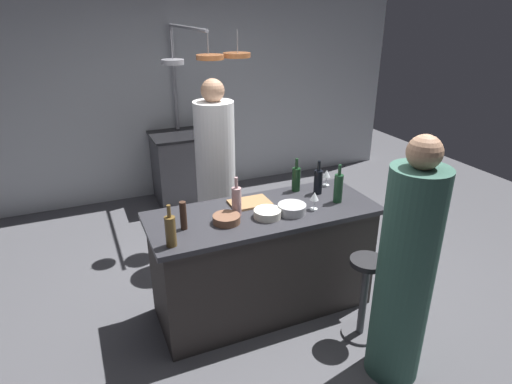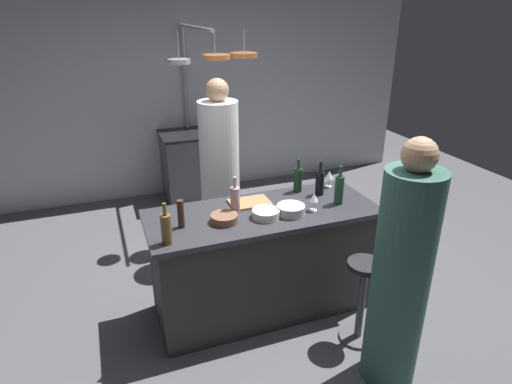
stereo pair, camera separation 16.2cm
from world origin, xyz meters
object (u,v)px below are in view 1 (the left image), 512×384
(cutting_board, at_px, (250,203))
(wine_bottle_amber, at_px, (171,231))
(stove_range, at_px, (185,167))
(wine_bottle_red, at_px, (296,179))
(wine_bottle_green, at_px, (338,188))
(wine_glass_near_right_guest, at_px, (314,197))
(chef, at_px, (216,179))
(guest_right, at_px, (405,274))
(mixing_bowl_ceramic, at_px, (268,213))
(mixing_bowl_steel, at_px, (292,209))
(wine_glass_near_left_guest, at_px, (327,174))
(bar_stool_right, at_px, (364,294))
(pepper_mill, at_px, (183,216))
(mixing_bowl_wooden, at_px, (226,219))
(wine_bottle_rose, at_px, (237,201))
(wine_bottle_dark, at_px, (318,181))

(cutting_board, bearing_deg, wine_bottle_amber, -151.06)
(stove_range, bearing_deg, wine_bottle_red, -79.14)
(wine_bottle_green, distance_m, wine_glass_near_right_guest, 0.25)
(chef, xyz_separation_m, wine_bottle_amber, (-0.72, -1.22, 0.19))
(guest_right, relative_size, mixing_bowl_ceramic, 8.23)
(mixing_bowl_steel, height_order, mixing_bowl_ceramic, mixing_bowl_steel)
(wine_bottle_red, relative_size, wine_glass_near_left_guest, 1.97)
(wine_glass_near_left_guest, distance_m, mixing_bowl_ceramic, 0.83)
(wine_glass_near_left_guest, xyz_separation_m, mixing_bowl_ceramic, (-0.74, -0.36, -0.07))
(stove_range, height_order, guest_right, guest_right)
(bar_stool_right, distance_m, pepper_mill, 1.46)
(chef, bearing_deg, wine_glass_near_right_guest, -68.78)
(mixing_bowl_wooden, bearing_deg, wine_bottle_rose, 36.08)
(guest_right, bearing_deg, mixing_bowl_ceramic, 122.11)
(wine_bottle_dark, distance_m, mixing_bowl_wooden, 0.92)
(mixing_bowl_steel, bearing_deg, mixing_bowl_wooden, 174.47)
(guest_right, relative_size, mixing_bowl_wooden, 8.42)
(chef, bearing_deg, pepper_mill, -119.60)
(bar_stool_right, bearing_deg, wine_glass_near_left_guest, 78.89)
(wine_bottle_rose, bearing_deg, cutting_board, 42.25)
(guest_right, height_order, cutting_board, guest_right)
(wine_bottle_green, distance_m, wine_bottle_amber, 1.40)
(chef, height_order, wine_bottle_dark, chef)
(stove_range, xyz_separation_m, mixing_bowl_wooden, (-0.33, -2.52, 0.48))
(wine_bottle_rose, height_order, wine_bottle_green, wine_bottle_green)
(wine_bottle_green, bearing_deg, wine_bottle_rose, 173.79)
(wine_bottle_amber, xyz_separation_m, mixing_bowl_steel, (0.96, 0.12, -0.08))
(cutting_board, relative_size, wine_bottle_amber, 1.09)
(wine_bottle_green, height_order, wine_glass_near_left_guest, wine_bottle_green)
(wine_glass_near_left_guest, bearing_deg, wine_bottle_red, 178.81)
(mixing_bowl_steel, bearing_deg, wine_bottle_amber, -173.05)
(bar_stool_right, relative_size, wine_bottle_green, 2.15)
(wine_glass_near_right_guest, bearing_deg, wine_bottle_green, 11.21)
(bar_stool_right, relative_size, mixing_bowl_steel, 3.14)
(mixing_bowl_ceramic, bearing_deg, wine_glass_near_left_guest, 26.23)
(wine_bottle_dark, relative_size, wine_bottle_green, 0.91)
(bar_stool_right, bearing_deg, stove_range, 100.11)
(wine_bottle_green, distance_m, wine_glass_near_left_guest, 0.35)
(stove_range, height_order, mixing_bowl_ceramic, mixing_bowl_ceramic)
(wine_bottle_green, bearing_deg, mixing_bowl_ceramic, -177.38)
(pepper_mill, height_order, wine_bottle_rose, wine_bottle_rose)
(bar_stool_right, distance_m, wine_bottle_dark, 0.98)
(bar_stool_right, xyz_separation_m, wine_bottle_green, (0.07, 0.54, 0.65))
(guest_right, height_order, wine_glass_near_left_guest, guest_right)
(cutting_board, bearing_deg, mixing_bowl_steel, -51.25)
(chef, bearing_deg, wine_bottle_red, -56.22)
(wine_bottle_dark, distance_m, wine_bottle_green, 0.22)
(wine_bottle_rose, bearing_deg, wine_bottle_amber, -156.04)
(stove_range, bearing_deg, pepper_mill, -104.43)
(guest_right, distance_m, wine_glass_near_right_guest, 0.91)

